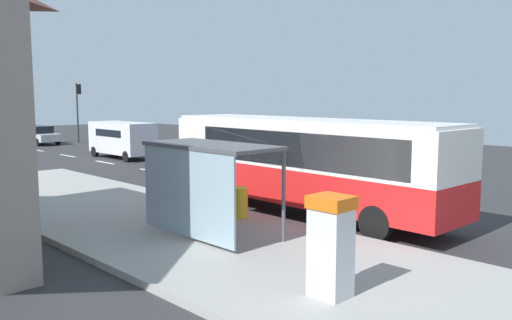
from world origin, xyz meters
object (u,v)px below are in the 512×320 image
bus (303,159)px  traffic_light_median (9,103)px  white_van (122,137)px  sedan_near (39,135)px  recycling_bin_green (225,199)px  recycling_bin_red (198,194)px  recycling_bin_yellow (240,202)px  bus_shelter (202,166)px  traffic_light_near_side (78,103)px  recycling_bin_orange (211,196)px  ticket_machine (331,245)px

bus → traffic_light_median: bearing=86.3°
white_van → sedan_near: size_ratio=1.16×
recycling_bin_green → recycling_bin_red: (0.00, 1.40, 0.00)m
white_van → bus: bearing=-102.0°
recycling_bin_yellow → bus_shelter: bearing=-157.3°
bus → bus_shelter: size_ratio=2.77×
traffic_light_near_side → traffic_light_median: size_ratio=0.99×
bus_shelter → recycling_bin_orange: bearing=46.4°
traffic_light_median → ticket_machine: bearing=-101.5°
recycling_bin_yellow → traffic_light_near_side: (9.70, 30.77, 2.69)m
recycling_bin_red → traffic_light_median: (4.60, 30.27, 2.73)m
recycling_bin_yellow → recycling_bin_orange: (0.00, 1.40, 0.00)m
white_van → recycling_bin_red: size_ratio=5.48×
recycling_bin_orange → traffic_light_median: size_ratio=0.19×
sedan_near → recycling_bin_orange: (-6.50, -30.02, -0.14)m
bus → bus_shelter: (-4.70, -0.47, 0.25)m
bus → recycling_bin_orange: 3.32m
recycling_bin_yellow → bus_shelter: size_ratio=0.24×
white_van → bus_shelter: size_ratio=1.30×
recycling_bin_red → bus_shelter: size_ratio=0.24×
ticket_machine → bus: bearing=44.3°
recycling_bin_green → recycling_bin_yellow: bearing=-90.0°
recycling_bin_green → bus_shelter: 3.10m
traffic_light_near_side → ticket_machine: bearing=-109.3°
recycling_bin_green → bus_shelter: bearing=-143.7°
recycling_bin_red → white_van: bearing=68.1°
recycling_bin_green → recycling_bin_orange: 0.70m
sedan_near → recycling_bin_yellow: size_ratio=4.72×
bus_shelter → traffic_light_median: bearing=78.4°
recycling_bin_yellow → traffic_light_near_side: 32.37m
recycling_bin_green → recycling_bin_orange: size_ratio=1.00×
bus → recycling_bin_green: bus is taller
recycling_bin_green → bus: bearing=-24.9°
sedan_near → traffic_light_near_side: bearing=-11.4°
bus → recycling_bin_red: 3.76m
traffic_light_median → bus_shelter: (-6.81, -33.29, -1.29)m
traffic_light_median → traffic_light_near_side: bearing=-17.4°
bus → recycling_bin_orange: bus is taller
bus → recycling_bin_red: bus is taller
sedan_near → ticket_machine: bearing=-104.5°
white_van → sedan_near: (0.10, 13.42, -0.55)m
recycling_bin_yellow → recycling_bin_orange: size_ratio=1.00×
white_van → bus_shelter: 20.80m
ticket_machine → recycling_bin_green: size_ratio=2.04×
bus → recycling_bin_yellow: bus is taller
sedan_near → bus_shelter: 33.52m
ticket_machine → recycling_bin_green: (3.20, 6.70, -0.52)m
traffic_light_near_side → recycling_bin_red: bearing=-108.7°
recycling_bin_yellow → recycling_bin_orange: same height
sedan_near → traffic_light_near_side: (3.20, -0.65, 2.56)m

